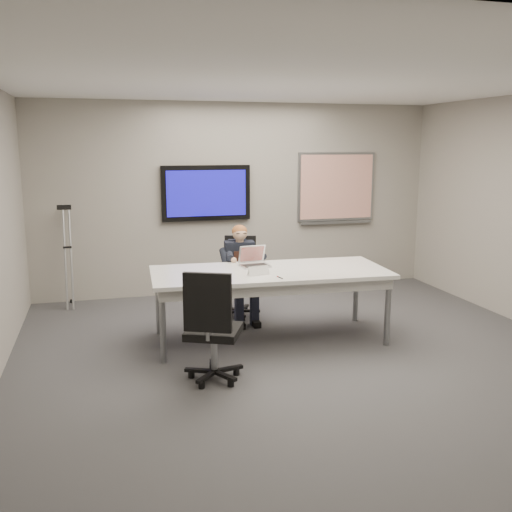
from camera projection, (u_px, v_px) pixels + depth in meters
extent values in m
cube|color=#3A3B3D|center=(307.00, 360.00, 5.91)|extent=(6.00, 6.00, 0.02)
cube|color=white|center=(312.00, 79.00, 5.37)|extent=(6.00, 6.00, 0.02)
cube|color=#9D9A8E|center=(239.00, 199.00, 8.48)|extent=(6.00, 0.02, 2.80)
cube|color=white|center=(270.00, 272.00, 6.38)|extent=(2.68, 1.23, 0.04)
cube|color=beige|center=(270.00, 280.00, 6.40)|extent=(2.57, 1.12, 0.11)
cylinder|color=gray|center=(163.00, 327.00, 5.76)|extent=(0.07, 0.07, 0.77)
cylinder|color=gray|center=(388.00, 312.00, 6.28)|extent=(0.07, 0.07, 0.77)
cylinder|color=gray|center=(158.00, 302.00, 6.65)|extent=(0.07, 0.07, 0.77)
cylinder|color=gray|center=(356.00, 291.00, 7.16)|extent=(0.07, 0.07, 0.77)
cube|color=black|center=(206.00, 193.00, 8.28)|extent=(1.30, 0.08, 0.80)
cube|color=#0F0B7E|center=(207.00, 193.00, 8.24)|extent=(1.16, 0.01, 0.66)
cube|color=gray|center=(336.00, 187.00, 8.83)|extent=(1.25, 0.04, 1.05)
cube|color=white|center=(337.00, 187.00, 8.81)|extent=(1.18, 0.01, 0.98)
cube|color=gray|center=(336.00, 222.00, 8.90)|extent=(1.18, 0.05, 0.04)
cylinder|color=gray|center=(239.00, 296.00, 7.37)|extent=(0.06, 0.06, 0.35)
cube|color=black|center=(239.00, 282.00, 7.33)|extent=(0.57, 0.57, 0.07)
cube|color=black|center=(240.00, 255.00, 7.48)|extent=(0.40, 0.18, 0.51)
cylinder|color=gray|center=(214.00, 350.00, 5.37)|extent=(0.06, 0.06, 0.37)
cube|color=black|center=(214.00, 331.00, 5.33)|extent=(0.63, 0.63, 0.07)
cube|color=black|center=(207.00, 303.00, 5.04)|extent=(0.42, 0.23, 0.54)
cube|color=black|center=(239.00, 261.00, 7.25)|extent=(0.39, 0.25, 0.51)
cube|color=#371E16|center=(242.00, 261.00, 7.14)|extent=(0.20, 0.04, 0.25)
sphere|color=#DFAE88|center=(240.00, 233.00, 7.15)|extent=(0.19, 0.19, 0.19)
ellipsoid|color=brown|center=(240.00, 231.00, 7.16)|extent=(0.19, 0.19, 0.16)
cube|color=#BBBBBE|center=(255.00, 266.00, 6.57)|extent=(0.35, 0.26, 0.02)
cube|color=black|center=(255.00, 265.00, 6.55)|extent=(0.29, 0.19, 0.00)
cube|color=#BBBBBE|center=(252.00, 254.00, 6.68)|extent=(0.33, 0.12, 0.21)
cube|color=red|center=(252.00, 254.00, 6.67)|extent=(0.29, 0.10, 0.18)
cylinder|color=black|center=(280.00, 277.00, 6.02)|extent=(0.03, 0.12, 0.01)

